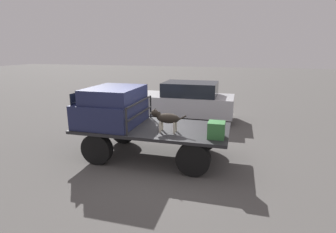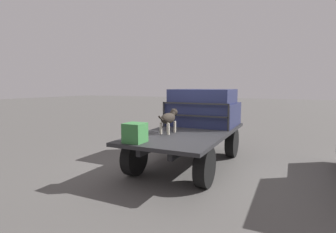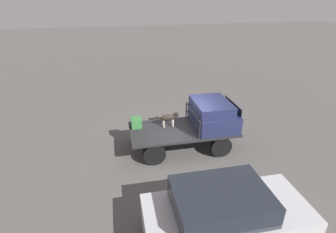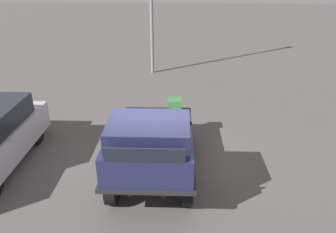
% 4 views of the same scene
% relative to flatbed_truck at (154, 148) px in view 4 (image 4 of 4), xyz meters
% --- Properties ---
extents(ground_plane, '(80.00, 80.00, 0.00)m').
position_rel_flatbed_truck_xyz_m(ground_plane, '(0.00, 0.00, -0.64)').
color(ground_plane, '#514F4C').
extents(flatbed_truck, '(4.16, 2.00, 0.89)m').
position_rel_flatbed_truck_xyz_m(flatbed_truck, '(0.00, 0.00, 0.00)').
color(flatbed_truck, black).
rests_on(flatbed_truck, ground).
extents(truck_cab, '(1.59, 1.88, 1.06)m').
position_rel_flatbed_truck_xyz_m(truck_cab, '(1.20, 0.00, 0.75)').
color(truck_cab, '#1E2347').
rests_on(truck_cab, flatbed_truck).
extents(truck_headboard, '(0.04, 1.88, 0.71)m').
position_rel_flatbed_truck_xyz_m(truck_headboard, '(0.37, 0.00, 0.72)').
color(truck_headboard, '#232326').
rests_on(truck_headboard, flatbed_truck).
extents(dog, '(0.97, 0.26, 0.62)m').
position_rel_flatbed_truck_xyz_m(dog, '(-0.47, 0.35, 0.62)').
color(dog, beige).
rests_on(dog, flatbed_truck).
extents(cargo_crate, '(0.40, 0.40, 0.40)m').
position_rel_flatbed_truck_xyz_m(cargo_crate, '(-1.78, 0.50, 0.45)').
color(cargo_crate, '#337038').
rests_on(cargo_crate, flatbed_truck).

